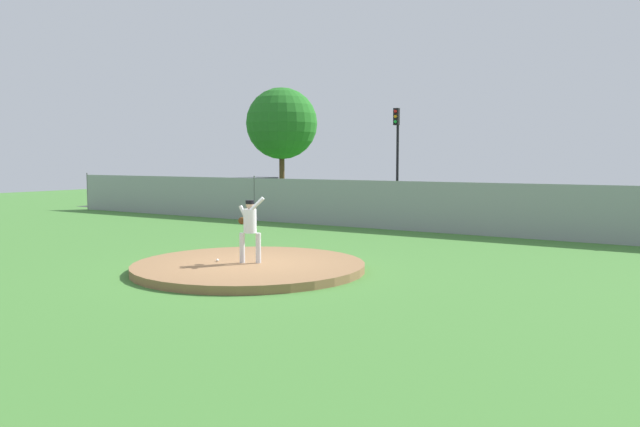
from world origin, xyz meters
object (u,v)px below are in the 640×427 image
Objects in this scene: parked_car_champagne at (253,194)px; traffic_light_near at (397,142)px; parked_car_navy at (288,198)px; parked_car_burgundy at (544,208)px; traffic_cone_orange at (396,214)px; pitcher_youth at (250,224)px; parked_car_charcoal at (367,201)px; baseball at (217,260)px.

parked_car_champagne is 0.84× the size of traffic_light_near.
parked_car_navy is 1.11× the size of parked_car_burgundy.
parked_car_navy is 6.70m from traffic_light_near.
parked_car_navy is 6.28m from traffic_cone_orange.
pitcher_youth is 0.37× the size of parked_car_charcoal.
parked_car_navy is 2.87m from parked_car_champagne.
parked_car_burgundy reaches higher than baseball.
parked_car_champagne is (-11.66, 14.64, -0.30)m from pitcher_youth.
pitcher_youth is 18.71m from parked_car_champagne.
parked_car_charcoal is at bearing 160.35° from traffic_cone_orange.
traffic_light_near is (-4.13, 18.91, 3.47)m from baseball.
traffic_cone_orange is at bearing -174.98° from parked_car_burgundy.
baseball is 0.01× the size of traffic_light_near.
pitcher_youth is at bearing 20.22° from baseball.
pitcher_youth is 13.96m from traffic_cone_orange.
baseball is 0.02× the size of parked_car_navy.
traffic_cone_orange is (6.25, -0.35, -0.49)m from parked_car_navy.
parked_car_navy is at bearing -176.04° from parked_car_charcoal.
parked_car_navy is 8.59× the size of traffic_cone_orange.
baseball is 18.47m from parked_car_champagne.
pitcher_youth is 16.60m from parked_car_navy.
parked_car_champagne is at bearing 178.54° from parked_car_burgundy.
parked_car_navy is at bearing 122.23° from pitcher_youth.
parked_car_burgundy reaches higher than parked_car_charcoal.
parked_car_burgundy reaches higher than traffic_cone_orange.
parked_car_navy reaches higher than traffic_cone_orange.
pitcher_youth is at bearing -75.14° from traffic_light_near.
parked_car_champagne is at bearing 167.94° from parked_car_navy.
pitcher_youth reaches higher than baseball.
parked_car_charcoal is at bearing 107.17° from pitcher_youth.
pitcher_youth is 0.35× the size of parked_car_navy.
parked_car_charcoal is 0.80× the size of traffic_light_near.
parked_car_charcoal is (-4.43, 14.34, -0.39)m from pitcher_youth.
pitcher_youth is 0.39× the size of parked_car_burgundy.
traffic_light_near is (-2.34, 4.92, 3.44)m from traffic_cone_orange.
parked_car_charcoal is 7.23m from parked_car_champagne.
parked_car_charcoal is at bearing -2.33° from parked_car_champagne.
baseball is at bearing -76.08° from parked_car_charcoal.
pitcher_youth is 2.98× the size of traffic_cone_orange.
parked_car_burgundy is 0.93× the size of parked_car_champagne.
parked_car_burgundy is at bearing 0.95° from parked_car_navy.
parked_car_charcoal is at bearing -83.22° from traffic_light_near.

